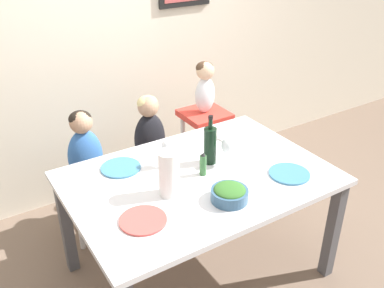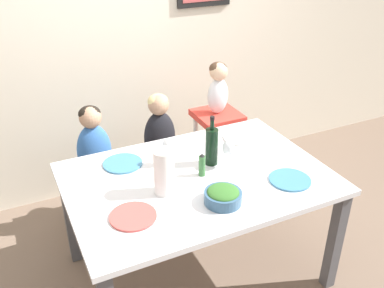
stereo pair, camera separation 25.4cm
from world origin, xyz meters
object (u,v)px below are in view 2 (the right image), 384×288
Objects in this scene: chair_far_left at (98,183)px; chair_far_center at (161,168)px; salad_bowl_large at (223,196)px; chair_right_highchair at (217,132)px; wine_glass_near at (228,148)px; dinner_plate_back_left at (123,163)px; wine_glass_far at (169,146)px; dinner_plate_front_left at (133,216)px; person_baby_right at (218,85)px; dinner_plate_back_right at (241,138)px; person_child_center at (159,128)px; wine_bottle at (212,146)px; paper_towel_roll at (164,172)px; dinner_plate_front_right at (290,180)px; person_child_left at (93,141)px.

chair_far_center is (0.51, 0.00, 0.00)m from chair_far_left.
chair_right_highchair is at bearing 62.80° from salad_bowl_large.
wine_glass_near reaches higher than dinner_plate_back_left.
wine_glass_far is 0.76× the size of dinner_plate_front_left.
dinner_plate_back_right is at bearing -98.37° from person_baby_right.
chair_far_center is 0.35m from person_child_center.
chair_far_left is at bearing 120.23° from wine_glass_far.
chair_right_highchair is 0.94m from wine_glass_far.
person_child_center reaches higher than chair_far_center.
chair_far_left is at bearing 130.59° from wine_bottle.
person_child_center is 1.08m from salad_bowl_large.
person_child_center is at bearing 179.88° from chair_right_highchair.
chair_far_left is 1.18m from person_baby_right.
paper_towel_roll is (-0.80, -0.85, 0.31)m from chair_right_highchair.
paper_towel_roll is 1.08× the size of dinner_plate_front_left.
person_child_center is 1.14m from dinner_plate_front_right.
chair_right_highchair is at bearing 0.00° from chair_far_center.
person_child_center is 1.33× the size of person_baby_right.
wine_glass_far is at bearing -105.84° from person_child_center.
wine_glass_far is 0.51m from salad_bowl_large.
dinner_plate_back_left is (-0.58, 0.31, -0.13)m from wine_glass_near.
wine_glass_far reaches higher than dinner_plate_back_right.
dinner_plate_back_right is (-0.07, -0.47, 0.18)m from chair_right_highchair.
person_child_left reaches higher than dinner_plate_front_right.
wine_glass_far is at bearing 150.15° from wine_glass_near.
chair_far_center is at bearing 74.13° from wine_glass_far.
person_child_left and person_child_center have the same top height.
person_baby_right reaches higher than dinner_plate_back_left.
wine_glass_far reaches higher than salad_bowl_large.
salad_bowl_large is (0.45, -1.08, 0.44)m from chair_far_left.
dinner_plate_back_left is 0.85m from dinner_plate_back_right.
dinner_plate_front_left is (-1.04, -0.99, -0.22)m from person_baby_right.
wine_bottle is (0.59, -0.68, 0.17)m from person_child_left.
chair_right_highchair is at bearing 43.65° from dinner_plate_front_left.
person_baby_right is at bearing 0.05° from person_child_center.
paper_towel_roll is 0.35m from salad_bowl_large.
person_child_left is at bearing 90.00° from chair_far_left.
dinner_plate_back_left is at bearing 151.64° from wine_glass_near.
person_child_center reaches higher than dinner_plate_front_left.
salad_bowl_large reaches higher than chair_far_center.
wine_bottle is at bearing -49.41° from chair_far_left.
chair_right_highchair is 0.86m from wine_bottle.
chair_far_center is 0.80m from wine_glass_far.
salad_bowl_large is (0.45, -1.08, 0.08)m from person_child_left.
wine_glass_far is (-0.17, -0.58, 0.17)m from person_child_center.
wine_bottle is at bearing 23.18° from paper_towel_roll.
chair_far_center is 0.94m from wine_glass_near.
chair_right_highchair is 1.01m from person_child_left.
chair_right_highchair is at bearing 85.11° from dinner_plate_front_right.
salad_bowl_large is at bearing -117.20° from chair_right_highchair.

